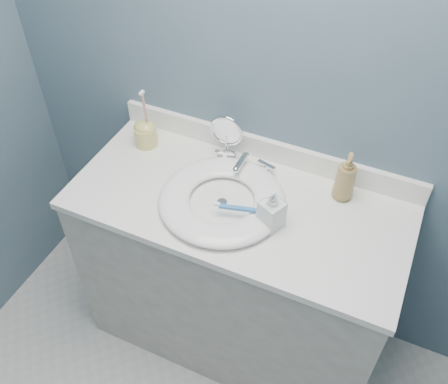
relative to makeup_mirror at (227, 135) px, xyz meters
The scene contains 12 objects.
back_wall 0.26m from the makeup_mirror, 26.42° to the left, with size 2.20×0.02×2.40m, color #4B6070.
vanity_cabinet 0.61m from the makeup_mirror, 55.81° to the right, with size 1.20×0.55×0.85m, color beige.
countertop 0.28m from the makeup_mirror, 55.81° to the right, with size 1.22×0.57×0.03m, color white.
backsplash 0.16m from the makeup_mirror, 22.34° to the left, with size 1.22×0.02×0.09m, color white.
basin 0.27m from the makeup_mirror, 69.16° to the right, with size 0.45×0.45×0.04m, color white, non-canonical shape.
drain 0.27m from the makeup_mirror, 69.16° to the right, with size 0.04×0.04×0.01m, color silver.
faucet 0.13m from the makeup_mirror, 23.31° to the right, with size 0.25×0.13×0.07m.
makeup_mirror is the anchor object (origin of this frame).
soap_bottle_amber 0.47m from the makeup_mirror, ahead, with size 0.08×0.08×0.20m, color olive.
soap_bottle_clear 0.39m from the makeup_mirror, 42.63° to the right, with size 0.07×0.07×0.16m, color silver.
toothbrush_holder 0.33m from the makeup_mirror, 169.20° to the right, with size 0.09×0.09×0.26m.
toothbrush_lying 0.33m from the makeup_mirror, 57.77° to the right, with size 0.17×0.06×0.02m.
Camera 1 is at (0.47, -0.17, 2.16)m, focal length 40.00 mm.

